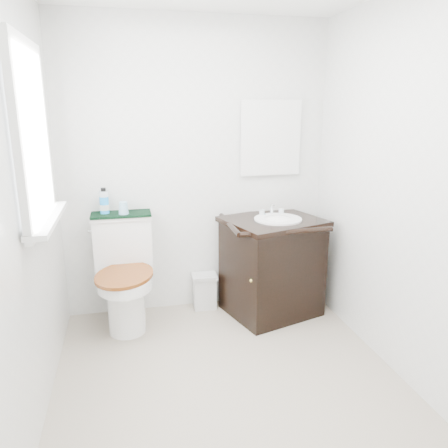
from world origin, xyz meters
name	(u,v)px	position (x,y,z in m)	size (l,w,h in m)	color
floor	(230,383)	(0.00, 0.00, 0.00)	(2.40, 2.40, 0.00)	#A19682
wall_back	(196,170)	(0.00, 1.20, 1.20)	(2.40, 2.40, 0.00)	silver
wall_front	(323,277)	(0.00, -1.20, 1.20)	(2.40, 2.40, 0.00)	silver
wall_left	(23,209)	(-1.10, 0.00, 1.20)	(2.40, 2.40, 0.00)	silver
wall_right	(403,191)	(1.10, 0.00, 1.20)	(2.40, 2.40, 0.00)	silver
window	(31,136)	(-1.07, 0.25, 1.55)	(0.02, 0.70, 0.90)	white
mirror	(271,138)	(0.63, 1.18, 1.45)	(0.50, 0.02, 0.60)	silver
toilet	(125,279)	(-0.63, 0.96, 0.38)	(0.53, 0.69, 0.87)	white
vanity	(272,264)	(0.58, 0.90, 0.43)	(0.89, 0.82, 0.92)	black
trash_bin	(204,291)	(0.04, 1.10, 0.16)	(0.22, 0.18, 0.31)	silver
towel	(121,214)	(-0.63, 1.09, 0.88)	(0.47, 0.22, 0.02)	black
mouthwash_bottle	(104,202)	(-0.75, 1.11, 0.98)	(0.07, 0.07, 0.20)	#1C90EE
cup	(123,208)	(-0.61, 1.05, 0.94)	(0.08, 0.08, 0.10)	#8AC2E2
soap_bar	(263,214)	(0.53, 1.03, 0.83)	(0.06, 0.04, 0.02)	#196E79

